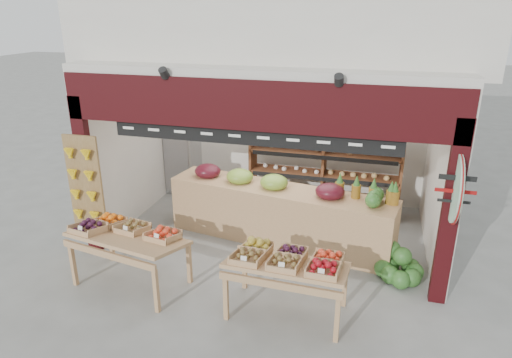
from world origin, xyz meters
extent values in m
plane|color=slate|center=(0.00, 0.00, 0.00)|extent=(60.00, 60.00, 0.00)
cube|color=silver|center=(0.00, 2.29, 1.50)|extent=(5.76, 0.18, 3.00)
cube|color=silver|center=(-2.79, 0.60, 1.50)|extent=(0.18, 3.38, 3.00)
cube|color=silver|center=(2.79, 0.60, 1.50)|extent=(0.18, 3.38, 3.00)
cube|color=silver|center=(0.00, 0.60, 3.06)|extent=(5.76, 3.38, 0.12)
cube|color=black|center=(0.00, -1.05, 2.65)|extent=(5.70, 0.14, 0.70)
cube|color=black|center=(-2.75, -1.05, 1.32)|extent=(0.22, 0.14, 2.65)
cube|color=black|center=(2.75, -1.05, 1.32)|extent=(0.22, 0.14, 2.65)
cube|color=black|center=(0.00, -1.02, 2.20)|extent=(4.20, 0.05, 0.26)
cylinder|color=white|center=(0.10, -0.95, 2.45)|extent=(0.34, 0.05, 0.34)
cube|color=olive|center=(-2.73, -1.14, 1.15)|extent=(0.60, 0.04, 1.80)
cylinder|color=#B9E8CB|center=(2.75, -1.14, 1.75)|extent=(0.04, 0.90, 0.90)
cylinder|color=maroon|center=(2.75, -1.16, 1.75)|extent=(0.01, 0.92, 0.92)
cube|color=brown|center=(-0.71, 1.61, 0.78)|extent=(0.05, 0.49, 1.56)
cube|color=brown|center=(0.76, 1.61, 0.78)|extent=(0.05, 0.49, 1.56)
cube|color=brown|center=(2.23, 1.61, 0.78)|extent=(0.05, 0.49, 1.56)
cube|color=brown|center=(0.76, 1.61, 0.34)|extent=(2.93, 0.49, 0.04)
cube|color=brown|center=(0.76, 1.61, 0.78)|extent=(2.93, 0.49, 0.04)
cube|color=brown|center=(0.76, 1.61, 1.22)|extent=(2.93, 0.49, 0.04)
cube|color=brown|center=(0.76, 1.61, 1.56)|extent=(2.93, 0.49, 0.04)
cone|color=#935E30|center=(-0.41, 1.61, 1.70)|extent=(0.32, 0.32, 0.28)
cone|color=#935E30|center=(0.06, 1.61, 1.70)|extent=(0.32, 0.32, 0.28)
cone|color=#935E30|center=(0.53, 1.61, 1.70)|extent=(0.32, 0.32, 0.28)
cone|color=#935E30|center=(0.99, 1.61, 1.70)|extent=(0.32, 0.32, 0.28)
cone|color=#935E30|center=(1.46, 1.61, 1.70)|extent=(0.32, 0.32, 0.28)
cone|color=#935E30|center=(1.93, 1.61, 1.70)|extent=(0.32, 0.32, 0.28)
cube|color=#AEB0B5|center=(-2.40, 1.87, 0.85)|extent=(0.68, 0.68, 1.69)
cube|color=silver|center=(-1.35, 0.85, 0.17)|extent=(0.43, 0.34, 0.35)
cube|color=silver|center=(-1.30, 0.85, 0.49)|extent=(0.39, 0.32, 0.29)
cube|color=#144C19|center=(-0.80, 0.79, 0.15)|extent=(0.41, 0.32, 0.29)
cube|color=silver|center=(-0.83, 1.19, 0.14)|extent=(0.37, 0.30, 0.27)
cube|color=tan|center=(0.20, 0.10, 0.50)|extent=(4.04, 1.45, 0.99)
ellipsoid|color=#59141E|center=(-1.21, 0.34, 1.09)|extent=(0.48, 0.44, 0.26)
ellipsoid|color=#8CB23F|center=(-0.56, 0.23, 1.09)|extent=(0.48, 0.44, 0.26)
ellipsoid|color=#8CB23F|center=(0.09, 0.11, 1.09)|extent=(0.48, 0.44, 0.26)
ellipsoid|color=#59141E|center=(1.07, -0.06, 1.09)|extent=(0.48, 0.44, 0.26)
cylinder|color=olive|center=(1.21, 0.09, 1.10)|extent=(0.15, 0.15, 0.22)
cylinder|color=olive|center=(1.48, 0.04, 1.10)|extent=(0.15, 0.15, 0.22)
cylinder|color=olive|center=(1.75, -0.01, 1.10)|extent=(0.15, 0.15, 0.22)
cylinder|color=olive|center=(2.02, -0.06, 1.10)|extent=(0.15, 0.15, 0.22)
cylinder|color=olive|center=(2.08, -0.07, 1.10)|extent=(0.15, 0.15, 0.22)
cube|color=tan|center=(-1.61, -1.82, 0.76)|extent=(1.76, 1.18, 0.24)
cube|color=tan|center=(-2.42, -2.07, 0.33)|extent=(0.07, 0.07, 0.66)
cube|color=tan|center=(-0.94, -2.34, 0.33)|extent=(0.07, 0.07, 0.66)
cube|color=tan|center=(-2.28, -1.29, 0.33)|extent=(0.07, 0.07, 0.66)
cube|color=tan|center=(-0.80, -1.56, 0.33)|extent=(0.07, 0.07, 0.66)
cube|color=tan|center=(0.75, -1.88, 0.74)|extent=(1.60, 0.93, 0.23)
cube|color=tan|center=(0.01, -2.24, 0.32)|extent=(0.06, 0.06, 0.64)
cube|color=tan|center=(1.47, -2.29, 0.32)|extent=(0.06, 0.06, 0.64)
cube|color=tan|center=(0.04, -1.47, 0.32)|extent=(0.06, 0.06, 0.64)
cube|color=tan|center=(1.49, -1.52, 0.32)|extent=(0.06, 0.06, 0.64)
sphere|color=#194B19|center=(2.11, -0.78, 0.14)|extent=(0.28, 0.28, 0.28)
sphere|color=#194B19|center=(2.41, -0.78, 0.14)|extent=(0.28, 0.28, 0.28)
sphere|color=#194B19|center=(2.11, -0.47, 0.14)|extent=(0.28, 0.28, 0.28)
sphere|color=#194B19|center=(2.41, -0.47, 0.14)|extent=(0.28, 0.28, 0.28)
sphere|color=#194B19|center=(2.26, -0.62, 0.40)|extent=(0.28, 0.28, 0.28)
sphere|color=#194B19|center=(2.26, -0.88, 0.14)|extent=(0.28, 0.28, 0.28)
sphere|color=#194B19|center=(2.01, -0.62, 0.14)|extent=(0.28, 0.28, 0.28)
sphere|color=#194B19|center=(2.11, -0.45, 0.40)|extent=(0.28, 0.28, 0.28)
sphere|color=#194B19|center=(2.46, -0.59, 0.14)|extent=(0.28, 0.28, 0.28)
camera|label=1|loc=(1.73, -6.99, 3.90)|focal=32.00mm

